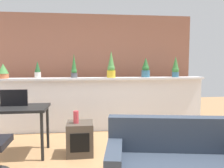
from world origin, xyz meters
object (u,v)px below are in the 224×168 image
at_px(potted_plant_1, 38,70).
at_px(side_cube_shelf, 80,138).
at_px(vase_on_shelf, 76,117).
at_px(potted_plant_5, 175,68).
at_px(potted_plant_3, 111,66).
at_px(potted_plant_2, 74,68).
at_px(potted_plant_4, 146,69).
at_px(desk, 10,113).
at_px(tv_monitor, 14,98).
at_px(potted_plant_0, 3,71).

distance_m(potted_plant_1, side_cube_shelf, 1.77).
distance_m(potted_plant_1, vase_on_shelf, 1.58).
height_order(potted_plant_5, side_cube_shelf, potted_plant_5).
height_order(potted_plant_3, potted_plant_5, potted_plant_3).
relative_size(potted_plant_2, potted_plant_4, 1.17).
xyz_separation_m(desk, tv_monitor, (0.04, 0.08, 0.21)).
relative_size(potted_plant_3, tv_monitor, 1.36).
distance_m(potted_plant_4, vase_on_shelf, 1.99).
distance_m(potted_plant_0, potted_plant_3, 2.10).
height_order(potted_plant_2, desk, potted_plant_2).
bearing_deg(potted_plant_0, side_cube_shelf, -37.96).
relative_size(potted_plant_0, potted_plant_3, 0.52).
xyz_separation_m(potted_plant_1, potted_plant_2, (0.71, 0.03, 0.04)).
height_order(potted_plant_3, side_cube_shelf, potted_plant_3).
relative_size(potted_plant_3, side_cube_shelf, 1.09).
height_order(potted_plant_3, potted_plant_4, potted_plant_3).
distance_m(potted_plant_3, potted_plant_4, 0.74).
distance_m(side_cube_shelf, vase_on_shelf, 0.35).
height_order(potted_plant_2, vase_on_shelf, potted_plant_2).
bearing_deg(potted_plant_2, side_cube_shelf, -83.84).
bearing_deg(potted_plant_1, potted_plant_5, -0.20).
relative_size(potted_plant_0, vase_on_shelf, 1.52).
xyz_separation_m(side_cube_shelf, vase_on_shelf, (-0.06, -0.02, 0.34)).
xyz_separation_m(potted_plant_4, potted_plant_5, (0.64, -0.04, 0.02)).
xyz_separation_m(tv_monitor, vase_on_shelf, (0.94, -0.18, -0.28)).
distance_m(potted_plant_4, side_cube_shelf, 2.09).
xyz_separation_m(potted_plant_4, side_cube_shelf, (-1.35, -1.21, -1.04)).
height_order(desk, side_cube_shelf, desk).
height_order(tv_monitor, side_cube_shelf, tv_monitor).
distance_m(potted_plant_1, desk, 1.26).
relative_size(tv_monitor, vase_on_shelf, 2.13).
distance_m(potted_plant_5, vase_on_shelf, 2.47).
bearing_deg(side_cube_shelf, vase_on_shelf, -158.28).
bearing_deg(potted_plant_1, desk, -100.30).
height_order(side_cube_shelf, vase_on_shelf, vase_on_shelf).
height_order(potted_plant_1, potted_plant_3, potted_plant_3).
xyz_separation_m(potted_plant_1, side_cube_shelf, (0.84, -1.17, -1.02)).
bearing_deg(potted_plant_0, tv_monitor, -64.29).
bearing_deg(tv_monitor, desk, -115.25).
relative_size(desk, tv_monitor, 2.75).
bearing_deg(potted_plant_1, potted_plant_2, 2.75).
relative_size(potted_plant_4, vase_on_shelf, 2.20).
bearing_deg(potted_plant_1, tv_monitor, -99.03).
bearing_deg(potted_plant_5, desk, -160.34).
bearing_deg(potted_plant_1, side_cube_shelf, -54.44).
distance_m(potted_plant_3, tv_monitor, 1.95).
relative_size(potted_plant_1, potted_plant_5, 0.76).
height_order(potted_plant_0, desk, potted_plant_0).
bearing_deg(potted_plant_4, potted_plant_0, -178.91).
relative_size(potted_plant_1, potted_plant_4, 0.81).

